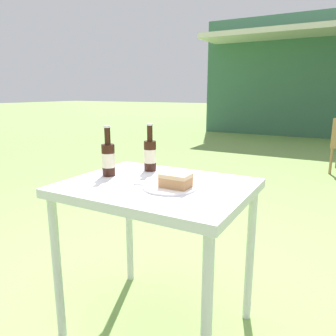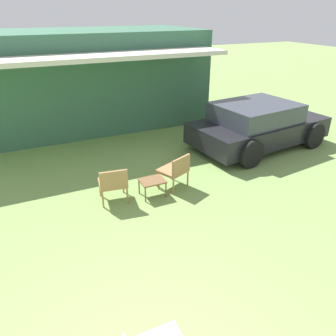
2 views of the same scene
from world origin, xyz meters
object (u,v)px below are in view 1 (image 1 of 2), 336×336
object	(u,v)px
patio_table	(157,202)
cola_bottle_near	(150,154)
cake_on_plate	(173,183)
cola_bottle_far	(108,158)

from	to	relation	value
patio_table	cola_bottle_near	xyz separation A→B (m)	(-0.16, 0.19, 0.17)
cake_on_plate	cola_bottle_near	world-z (taller)	cola_bottle_near
patio_table	cola_bottle_far	bearing A→B (deg)	178.25
cake_on_plate	cola_bottle_far	xyz separation A→B (m)	(-0.37, 0.05, 0.06)
cola_bottle_far	cake_on_plate	bearing A→B (deg)	-7.01
patio_table	cake_on_plate	distance (m)	0.15
cola_bottle_far	cola_bottle_near	bearing A→B (deg)	57.49
cola_bottle_near	cake_on_plate	bearing A→B (deg)	-42.03
patio_table	cola_bottle_far	xyz separation A→B (m)	(-0.27, 0.01, 0.17)
cake_on_plate	cola_bottle_near	xyz separation A→B (m)	(-0.26, 0.23, 0.06)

